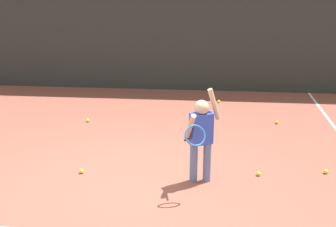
# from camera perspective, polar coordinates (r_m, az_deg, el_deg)

# --- Properties ---
(ground_plane) EXTENTS (20.00, 20.00, 0.00)m
(ground_plane) POSITION_cam_1_polar(r_m,az_deg,el_deg) (6.22, -5.27, -9.59)
(ground_plane) COLOR brown
(back_fence_windscreen) EXTENTS (11.35, 0.08, 3.23)m
(back_fence_windscreen) POSITION_cam_1_polar(r_m,az_deg,el_deg) (10.56, -0.61, 11.64)
(back_fence_windscreen) COLOR #282D2B
(back_fence_windscreen) RESTS_ON ground
(fence_post_1) EXTENTS (0.09, 0.09, 3.38)m
(fence_post_1) POSITION_cam_1_polar(r_m,az_deg,el_deg) (10.61, -0.58, 12.09)
(fence_post_1) COLOR slate
(fence_post_1) RESTS_ON ground
(tennis_player) EXTENTS (0.52, 0.79, 1.35)m
(tennis_player) POSITION_cam_1_polar(r_m,az_deg,el_deg) (6.09, 4.25, -2.64)
(tennis_player) COLOR slate
(tennis_player) RESTS_ON ground
(tennis_ball_2) EXTENTS (0.07, 0.07, 0.07)m
(tennis_ball_2) POSITION_cam_1_polar(r_m,az_deg,el_deg) (8.77, -10.27, -0.87)
(tennis_ball_2) COLOR #CCE033
(tennis_ball_2) RESTS_ON ground
(tennis_ball_3) EXTENTS (0.07, 0.07, 0.07)m
(tennis_ball_3) POSITION_cam_1_polar(r_m,az_deg,el_deg) (9.86, 6.55, 1.56)
(tennis_ball_3) COLOR #CCE033
(tennis_ball_3) RESTS_ON ground
(tennis_ball_5) EXTENTS (0.07, 0.07, 0.07)m
(tennis_ball_5) POSITION_cam_1_polar(r_m,az_deg,el_deg) (6.65, 11.58, -7.58)
(tennis_ball_5) COLOR #CCE033
(tennis_ball_5) RESTS_ON ground
(tennis_ball_6) EXTENTS (0.07, 0.07, 0.07)m
(tennis_ball_6) POSITION_cam_1_polar(r_m,az_deg,el_deg) (6.71, -11.07, -7.30)
(tennis_ball_6) COLOR #CCE033
(tennis_ball_6) RESTS_ON ground
(tennis_ball_7) EXTENTS (0.07, 0.07, 0.07)m
(tennis_ball_7) POSITION_cam_1_polar(r_m,az_deg,el_deg) (6.98, 19.65, -7.04)
(tennis_ball_7) COLOR #CCE033
(tennis_ball_7) RESTS_ON ground
(tennis_ball_8) EXTENTS (0.07, 0.07, 0.07)m
(tennis_ball_8) POSITION_cam_1_polar(r_m,az_deg,el_deg) (8.78, 13.84, -1.10)
(tennis_ball_8) COLOR #CCE033
(tennis_ball_8) RESTS_ON ground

